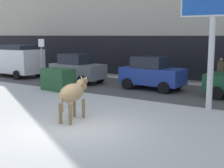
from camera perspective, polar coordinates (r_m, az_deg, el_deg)
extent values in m
plane|color=silver|center=(10.19, -6.60, -8.28)|extent=(120.00, 120.00, 0.00)
cube|color=#514F4C|center=(16.92, 11.13, -1.41)|extent=(60.00, 5.60, 0.01)
cube|color=black|center=(20.00, 15.17, 4.65)|extent=(43.12, 0.10, 2.80)
ellipsoid|color=tan|center=(10.90, -7.47, -1.62)|extent=(0.87, 1.49, 0.64)
cylinder|color=olive|center=(11.55, -7.06, -4.40)|extent=(0.12, 0.12, 0.70)
cylinder|color=olive|center=(11.37, -5.33, -4.59)|extent=(0.12, 0.12, 0.70)
cylinder|color=olive|center=(10.73, -9.60, -5.51)|extent=(0.12, 0.12, 0.70)
cylinder|color=olive|center=(10.54, -7.78, -5.73)|extent=(0.12, 0.12, 0.70)
cylinder|color=tan|center=(11.52, -5.66, -0.11)|extent=(0.35, 0.52, 0.44)
ellipsoid|color=olive|center=(11.70, -5.17, 0.54)|extent=(0.32, 0.48, 0.28)
cone|color=beige|center=(11.69, -5.75, 1.31)|extent=(0.12, 0.08, 0.15)
cone|color=beige|center=(11.59, -4.79, 1.26)|extent=(0.12, 0.08, 0.15)
cylinder|color=olive|center=(10.39, -9.25, -3.61)|extent=(0.06, 0.06, 0.60)
ellipsoid|color=beige|center=(10.81, -7.90, -3.34)|extent=(0.29, 0.32, 0.20)
cylinder|color=silver|center=(12.68, 17.91, 3.53)|extent=(0.24, 0.24, 3.80)
cube|color=white|center=(23.78, -17.74, 4.15)|extent=(4.67, 2.07, 1.70)
cube|color=#1E232D|center=(23.49, -17.41, 6.55)|extent=(3.06, 1.78, 0.30)
cylinder|color=black|center=(23.29, -13.56, 2.13)|extent=(0.65, 0.24, 0.64)
cylinder|color=black|center=(22.11, -17.28, 1.61)|extent=(0.65, 0.24, 0.64)
cylinder|color=black|center=(25.62, -17.94, 2.55)|extent=(0.65, 0.24, 0.64)
cube|color=slate|center=(19.80, -6.40, 2.45)|extent=(3.56, 1.83, 0.90)
cube|color=#1E232D|center=(19.83, -6.76, 4.69)|extent=(1.85, 1.56, 0.64)
cylinder|color=black|center=(19.78, -2.28, 1.18)|extent=(0.65, 0.24, 0.64)
cylinder|color=black|center=(18.48, -5.52, 0.59)|extent=(0.65, 0.24, 0.64)
cylinder|color=black|center=(21.24, -7.13, 1.66)|extent=(0.65, 0.24, 0.64)
cylinder|color=black|center=(20.04, -10.43, 1.14)|extent=(0.65, 0.24, 0.64)
cube|color=#233D9E|center=(17.39, 7.54, 1.52)|extent=(3.56, 1.83, 0.90)
cube|color=#1E232D|center=(17.38, 7.16, 4.08)|extent=(1.85, 1.56, 0.64)
cylinder|color=black|center=(17.72, 12.06, 0.07)|extent=(0.65, 0.24, 0.64)
cylinder|color=black|center=(16.19, 9.63, -0.69)|extent=(0.65, 0.24, 0.64)
cylinder|color=black|center=(18.73, 5.68, 0.70)|extent=(0.65, 0.24, 0.64)
cylinder|color=black|center=(17.30, 2.86, 0.04)|extent=(0.65, 0.24, 0.64)
cylinder|color=black|center=(15.30, 18.91, -1.62)|extent=(0.65, 0.24, 0.64)
cylinder|color=#282833|center=(18.91, 19.46, 0.67)|extent=(0.24, 0.24, 0.88)
cube|color=brown|center=(18.82, 19.58, 2.96)|extent=(0.36, 0.22, 0.64)
sphere|color=#9E7051|center=(18.79, 19.65, 4.27)|extent=(0.20, 0.20, 0.20)
cylinder|color=#282833|center=(20.53, 6.76, 1.75)|extent=(0.24, 0.24, 0.88)
cube|color=brown|center=(20.45, 6.80, 3.87)|extent=(0.36, 0.22, 0.64)
sphere|color=#9E7051|center=(20.42, 6.82, 5.07)|extent=(0.20, 0.20, 0.20)
cube|color=#285633|center=(17.32, -10.01, 0.86)|extent=(1.75, 1.18, 1.20)
cylinder|color=gray|center=(18.22, -12.88, 3.07)|extent=(0.08, 0.08, 2.40)
cube|color=silver|center=(18.14, -13.04, 7.48)|extent=(0.44, 0.04, 0.44)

